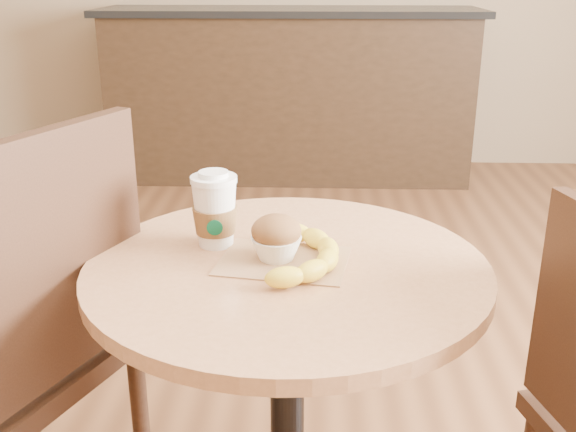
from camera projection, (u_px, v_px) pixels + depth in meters
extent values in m
cylinder|color=black|center=(287.00, 426.00, 1.41)|extent=(0.07, 0.07, 0.72)
cylinder|color=tan|center=(287.00, 270.00, 1.28)|extent=(0.77, 0.77, 0.03)
cube|color=#372013|center=(4.00, 358.00, 1.42)|extent=(0.59, 0.59, 0.04)
cylinder|color=#372013|center=(22.00, 388.00, 1.74)|extent=(0.04, 0.04, 0.50)
cylinder|color=#372013|center=(141.00, 429.00, 1.59)|extent=(0.04, 0.04, 0.50)
cube|color=#372013|center=(61.00, 254.00, 1.24)|extent=(0.20, 0.40, 0.47)
cube|color=black|center=(290.00, 98.00, 4.23)|extent=(2.20, 0.60, 1.00)
cube|color=black|center=(290.00, 11.00, 4.05)|extent=(2.30, 0.65, 0.04)
cube|color=#9E734C|center=(284.00, 261.00, 1.28)|extent=(0.27, 0.22, 0.00)
cylinder|color=white|center=(214.00, 179.00, 1.31)|extent=(0.09, 0.09, 0.01)
cylinder|color=white|center=(213.00, 174.00, 1.31)|extent=(0.06, 0.06, 0.01)
cylinder|color=#074627|center=(215.00, 228.00, 1.30)|extent=(0.03, 0.01, 0.03)
ellipsoid|color=brown|center=(276.00, 231.00, 1.27)|extent=(0.10, 0.10, 0.06)
ellipsoid|color=#FFF2CB|center=(276.00, 221.00, 1.26)|extent=(0.03, 0.03, 0.02)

